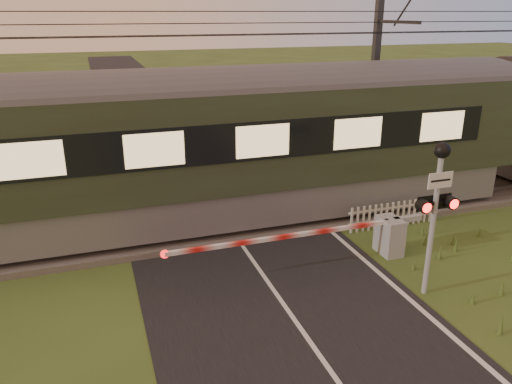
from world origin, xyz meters
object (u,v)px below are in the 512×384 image
object	(u,v)px
train	(493,123)
boom_gate	(377,235)
picket_fence	(395,214)
crossing_signal	(437,193)
catenary_mast	(375,81)

from	to	relation	value
train	boom_gate	size ratio (longest dim) A/B	6.73
train	picket_fence	xyz separation A→B (m)	(-4.99, -1.89, -2.05)
crossing_signal	train	bearing A→B (deg)	39.70
catenary_mast	crossing_signal	bearing A→B (deg)	-111.35
train	crossing_signal	world-z (taller)	train
boom_gate	crossing_signal	size ratio (longest dim) A/B	1.95
boom_gate	crossing_signal	world-z (taller)	crossing_signal
picket_fence	boom_gate	bearing A→B (deg)	-136.06
crossing_signal	picket_fence	bearing A→B (deg)	67.16
boom_gate	catenary_mast	distance (m)	7.09
crossing_signal	boom_gate	bearing A→B (deg)	91.40
crossing_signal	catenary_mast	size ratio (longest dim) A/B	0.49
train	boom_gate	bearing A→B (deg)	-152.76
boom_gate	crossing_signal	bearing A→B (deg)	-88.60
crossing_signal	catenary_mast	xyz separation A→B (m)	(2.97, 7.58, 1.30)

